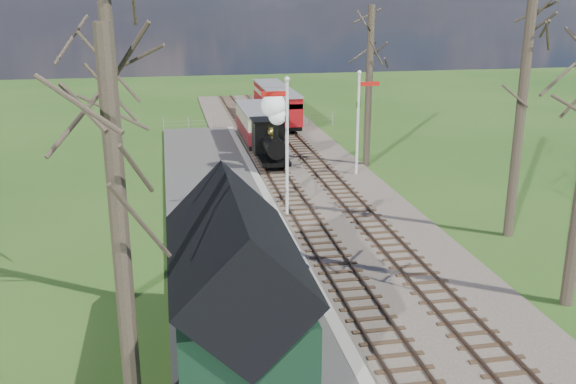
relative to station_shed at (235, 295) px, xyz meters
The scene contains 18 objects.
distant_hills 63.40m from the station_shed, 84.61° to the left, with size 114.40×48.00×22.02m.
ballast_bed 18.98m from the station_shed, 72.73° to the left, with size 8.00×60.00×0.10m, color brown.
track_near 18.63m from the station_shed, 76.57° to the left, with size 1.60×60.00×0.15m.
track_far 19.40m from the station_shed, 69.04° to the left, with size 1.60×60.00×0.15m.
platform 10.26m from the station_shed, 85.44° to the left, with size 5.00×44.00×0.20m, color #474442.
coping_strip 10.69m from the station_shed, 72.79° to the left, with size 0.40×44.00×0.21m, color #B2AD9E.
station_shed is the anchor object (origin of this frame).
semaphore_near 12.58m from the station_shed, 73.62° to the left, with size 1.22×0.24×6.22m.
semaphore_far 20.01m from the station_shed, 64.28° to the left, with size 1.22×0.24×5.72m.
bare_trees 8.81m from the station_shed, 47.30° to the left, with size 15.51×22.39×12.00m.
fence_line 32.38m from the station_shed, 81.83° to the left, with size 12.60×0.08×1.00m.
locomotive 20.92m from the station_shed, 78.18° to the left, with size 1.72×4.01×4.30m.
coach 26.89m from the station_shed, 80.80° to the left, with size 2.01×6.88×2.11m.
red_carriage_a 31.90m from the station_shed, 77.51° to the left, with size 2.10×5.21×2.21m.
red_carriage_b 37.29m from the station_shed, 79.34° to the left, with size 2.10×5.21×2.21m.
sign_board 5.12m from the station_shed, 67.93° to the left, with size 0.29×0.83×1.22m.
bench 3.60m from the station_shed, 52.71° to the left, with size 0.65×1.58×0.87m.
person 4.29m from the station_shed, 51.51° to the left, with size 0.49×0.32×1.34m, color black.
Camera 1 is at (-5.74, -10.58, 9.44)m, focal length 40.00 mm.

